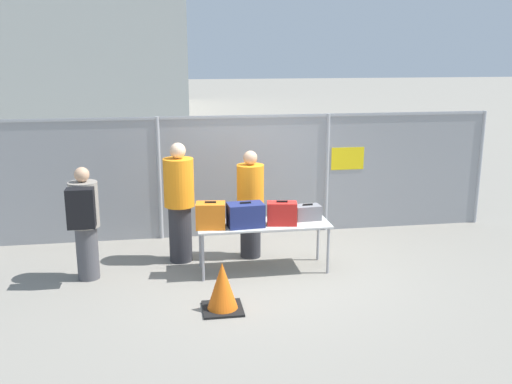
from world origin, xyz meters
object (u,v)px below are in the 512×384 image
object	(u,v)px
suitcase_orange	(211,215)
traveler_hooded	(84,220)
traffic_cone	(222,288)
suitcase_red	(282,213)
utility_trailer	(258,192)
security_worker_far	(179,201)
security_worker_near	(250,203)
suitcase_navy	(246,215)
inspection_table	(263,227)
suitcase_grey	(308,212)

from	to	relation	value
suitcase_orange	traveler_hooded	distance (m)	1.75
traveler_hooded	traffic_cone	distance (m)	2.28
suitcase_red	utility_trailer	bearing A→B (deg)	86.34
security_worker_far	utility_trailer	xyz separation A→B (m)	(1.66, 2.64, -0.58)
security_worker_near	traffic_cone	bearing A→B (deg)	75.86
security_worker_near	security_worker_far	bearing A→B (deg)	5.37
suitcase_navy	suitcase_orange	bearing A→B (deg)	-179.96
security_worker_near	suitcase_red	bearing A→B (deg)	121.68
inspection_table	security_worker_near	size ratio (longest dim) A/B	1.14
inspection_table	suitcase_red	world-z (taller)	suitcase_red
utility_trailer	suitcase_orange	bearing A→B (deg)	-110.49
suitcase_navy	suitcase_red	xyz separation A→B (m)	(0.53, -0.00, -0.00)
security_worker_far	suitcase_red	bearing A→B (deg)	156.36
traveler_hooded	suitcase_grey	bearing A→B (deg)	2.15
suitcase_navy	traveler_hooded	bearing A→B (deg)	176.71
suitcase_navy	utility_trailer	distance (m)	3.45
suitcase_navy	traveler_hooded	distance (m)	2.25
suitcase_orange	traffic_cone	world-z (taller)	suitcase_orange
utility_trailer	inspection_table	bearing A→B (deg)	-98.24
inspection_table	suitcase_grey	size ratio (longest dim) A/B	4.96
suitcase_orange	utility_trailer	bearing A→B (deg)	69.51
inspection_table	suitcase_navy	bearing A→B (deg)	-161.30
security_worker_far	traffic_cone	distance (m)	2.01
suitcase_grey	utility_trailer	size ratio (longest dim) A/B	0.11
security_worker_near	traveler_hooded	bearing A→B (deg)	18.19
security_worker_near	utility_trailer	bearing A→B (deg)	-97.22
inspection_table	suitcase_navy	size ratio (longest dim) A/B	3.61
security_worker_near	utility_trailer	xyz separation A→B (m)	(0.57, 2.63, -0.50)
suitcase_orange	suitcase_navy	bearing A→B (deg)	0.04
suitcase_red	traveler_hooded	world-z (taller)	traveler_hooded
inspection_table	suitcase_orange	distance (m)	0.82
suitcase_grey	utility_trailer	distance (m)	3.18
suitcase_navy	suitcase_grey	size ratio (longest dim) A/B	1.37
suitcase_grey	traffic_cone	distance (m)	2.03
traveler_hooded	security_worker_near	distance (m)	2.49
suitcase_navy	suitcase_red	distance (m)	0.53
suitcase_red	traveler_hooded	xyz separation A→B (m)	(-2.78, 0.13, 0.00)
suitcase_grey	utility_trailer	bearing A→B (deg)	93.94
suitcase_red	utility_trailer	world-z (taller)	suitcase_red
suitcase_red	suitcase_grey	world-z (taller)	suitcase_red
security_worker_near	inspection_table	bearing A→B (deg)	104.11
inspection_table	traffic_cone	distance (m)	1.50
suitcase_navy	utility_trailer	world-z (taller)	suitcase_navy
suitcase_orange	security_worker_far	bearing A→B (deg)	121.02
inspection_table	security_worker_near	distance (m)	0.65
inspection_table	traffic_cone	bearing A→B (deg)	-120.63
traveler_hooded	utility_trailer	bearing A→B (deg)	48.11
traveler_hooded	security_worker_near	xyz separation A→B (m)	(2.42, 0.57, -0.02)
inspection_table	security_worker_far	xyz separation A→B (m)	(-1.19, 0.60, 0.29)
suitcase_orange	security_worker_near	distance (m)	0.97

